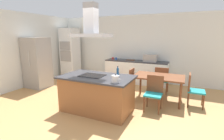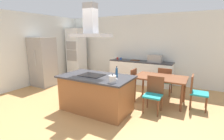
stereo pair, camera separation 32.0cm
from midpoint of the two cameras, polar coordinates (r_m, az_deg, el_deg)
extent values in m
plane|color=tan|center=(5.68, 4.95, -7.69)|extent=(16.00, 16.00, 0.00)
cube|color=silver|center=(7.01, 11.00, 7.18)|extent=(7.20, 0.10, 2.70)
cube|color=silver|center=(7.14, -23.09, 6.53)|extent=(0.10, 8.80, 2.70)
cube|color=#995B33|center=(4.28, -3.20, -8.17)|extent=(1.71, 0.95, 0.86)
cube|color=#333338|center=(4.15, -3.27, -2.32)|extent=(1.81, 1.05, 0.04)
cube|color=black|center=(4.21, -4.76, -1.76)|extent=(0.60, 0.44, 0.01)
cylinder|color=silver|center=(3.53, 2.74, -3.17)|extent=(0.17, 0.17, 0.16)
sphere|color=black|center=(3.51, 2.76, -1.73)|extent=(0.03, 0.03, 0.03)
cone|color=silver|center=(3.49, 4.27, -3.25)|extent=(0.06, 0.03, 0.04)
cylinder|color=navy|center=(3.99, 3.89, -0.99)|extent=(0.06, 0.06, 0.22)
cylinder|color=navy|center=(3.97, 3.92, 0.83)|extent=(0.03, 0.03, 0.04)
cylinder|color=black|center=(3.96, 3.93, 1.22)|extent=(0.03, 0.03, 0.01)
cube|color=white|center=(6.75, 11.01, -0.90)|extent=(2.47, 0.62, 0.86)
cube|color=#333338|center=(6.67, 11.16, 2.87)|extent=(2.47, 0.62, 0.04)
cube|color=#9E9993|center=(6.50, 16.02, 3.83)|extent=(0.50, 0.38, 0.28)
cylinder|color=red|center=(6.97, 3.24, 4.00)|extent=(0.08, 0.08, 0.09)
cylinder|color=#2D56B2|center=(6.90, 4.37, 3.91)|extent=(0.08, 0.08, 0.09)
cube|color=#59331E|center=(6.79, 9.31, 3.34)|extent=(0.34, 0.24, 0.02)
cube|color=white|center=(7.92, -11.01, 5.87)|extent=(0.70, 0.64, 2.20)
cube|color=#9E9993|center=(7.64, -12.72, 8.22)|extent=(0.56, 0.02, 0.36)
cube|color=#9E9993|center=(7.68, -12.56, 4.87)|extent=(0.56, 0.02, 0.48)
cube|color=#9E9993|center=(6.72, -21.36, 2.61)|extent=(0.80, 0.70, 1.82)
cylinder|color=beige|center=(6.43, -23.71, 3.75)|extent=(0.02, 0.02, 0.55)
cube|color=brown|center=(4.92, 18.16, -2.45)|extent=(1.40, 0.90, 0.04)
cylinder|color=brown|center=(4.82, 9.74, -6.94)|extent=(0.06, 0.06, 0.71)
cylinder|color=brown|center=(4.60, 24.65, -8.81)|extent=(0.06, 0.06, 0.71)
cylinder|color=brown|center=(5.50, 12.28, -4.69)|extent=(0.06, 0.06, 0.71)
cylinder|color=brown|center=(5.30, 25.28, -6.19)|extent=(0.06, 0.06, 0.71)
cube|color=teal|center=(5.25, 7.17, -4.42)|extent=(0.42, 0.42, 0.04)
cube|color=brown|center=(5.13, 9.21, -2.11)|extent=(0.04, 0.42, 0.44)
cylinder|color=brown|center=(5.23, 4.53, -7.03)|extent=(0.04, 0.04, 0.41)
cylinder|color=brown|center=(5.54, 6.07, -5.96)|extent=(0.04, 0.04, 0.41)
cylinder|color=brown|center=(5.10, 8.25, -7.61)|extent=(0.04, 0.04, 0.41)
cylinder|color=brown|center=(5.42, 9.60, -6.46)|extent=(0.04, 0.04, 0.41)
cube|color=teal|center=(4.30, 15.99, -8.55)|extent=(0.42, 0.42, 0.04)
cube|color=brown|center=(4.40, 16.73, -4.82)|extent=(0.42, 0.04, 0.44)
cylinder|color=brown|center=(4.18, 17.70, -12.54)|extent=(0.04, 0.04, 0.41)
cylinder|color=brown|center=(4.25, 12.84, -11.84)|extent=(0.04, 0.04, 0.41)
cylinder|color=brown|center=(4.51, 18.61, -10.78)|extent=(0.04, 0.04, 0.41)
cylinder|color=brown|center=(4.58, 14.12, -10.17)|extent=(0.04, 0.04, 0.41)
cube|color=teal|center=(5.71, 19.40, -3.71)|extent=(0.42, 0.42, 0.04)
cube|color=brown|center=(5.47, 19.24, -1.76)|extent=(0.42, 0.04, 0.44)
cylinder|color=brown|center=(5.97, 17.84, -5.18)|extent=(0.04, 0.04, 0.41)
cylinder|color=brown|center=(5.92, 21.27, -5.57)|extent=(0.04, 0.04, 0.41)
cylinder|color=brown|center=(5.63, 17.12, -6.16)|extent=(0.04, 0.04, 0.41)
cylinder|color=brown|center=(5.57, 20.76, -6.58)|extent=(0.04, 0.04, 0.41)
cube|color=teal|center=(4.93, 29.49, -7.02)|extent=(0.42, 0.42, 0.04)
cube|color=brown|center=(4.86, 27.54, -4.11)|extent=(0.04, 0.42, 0.44)
cylinder|color=brown|center=(5.18, 31.24, -8.98)|extent=(0.04, 0.04, 0.41)
cylinder|color=brown|center=(4.84, 31.38, -10.39)|extent=(0.04, 0.04, 0.41)
cylinder|color=brown|center=(5.17, 27.22, -8.60)|extent=(0.04, 0.04, 0.41)
cylinder|color=brown|center=(4.83, 27.07, -9.99)|extent=(0.04, 0.04, 0.41)
cube|color=#ADADB2|center=(4.09, -5.00, 11.76)|extent=(0.90, 0.55, 0.08)
cube|color=#ADADB2|center=(4.11, -5.10, 17.20)|extent=(0.28, 0.24, 0.70)
camera|label=1|loc=(0.16, -87.89, 0.44)|focal=26.59mm
camera|label=2|loc=(0.16, 92.11, -0.44)|focal=26.59mm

